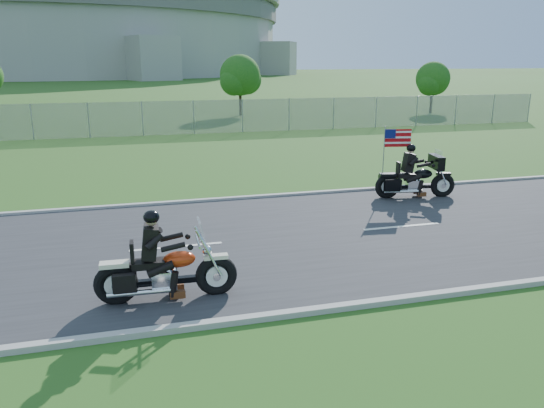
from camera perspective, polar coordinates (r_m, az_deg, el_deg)
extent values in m
plane|color=#2E4D18|center=(13.25, -1.60, -4.01)|extent=(420.00, 420.00, 0.00)
cube|color=#28282B|center=(13.24, -1.60, -3.92)|extent=(120.00, 8.00, 0.04)
cube|color=#9E9B93|center=(17.03, -4.86, 0.53)|extent=(120.00, 0.18, 0.12)
cube|color=#9E9B93|center=(9.65, 4.27, -11.42)|extent=(120.00, 0.18, 0.12)
cube|color=gray|center=(32.39, -19.12, 8.51)|extent=(60.00, 0.03, 2.00)
cylinder|color=#A3A099|center=(183.03, -21.59, 16.08)|extent=(130.00, 130.00, 20.00)
cylinder|color=#605E5B|center=(183.38, -21.81, 18.26)|extent=(132.00, 132.00, 4.00)
cylinder|color=#382316|center=(43.20, -3.43, 11.17)|extent=(0.22, 0.22, 2.52)
sphere|color=#1D5316|center=(43.11, -3.47, 13.67)|extent=(3.20, 3.20, 3.20)
sphere|color=#1D5316|center=(43.72, -2.75, 13.23)|extent=(2.40, 2.40, 2.40)
sphere|color=#1D5316|center=(42.62, -4.10, 13.04)|extent=(2.24, 2.24, 2.24)
cylinder|color=#382316|center=(47.38, 16.76, 10.76)|extent=(0.22, 0.22, 2.24)
sphere|color=#1D5316|center=(47.30, 16.92, 12.78)|extent=(2.80, 2.80, 2.80)
sphere|color=#1D5316|center=(47.96, 17.20, 12.40)|extent=(2.10, 2.10, 2.10)
sphere|color=#1D5316|center=(46.76, 16.59, 12.29)|extent=(1.96, 1.96, 1.96)
torus|color=black|center=(10.23, -6.00, -7.64)|extent=(0.81, 0.23, 0.80)
torus|color=black|center=(10.20, -16.43, -8.29)|extent=(0.81, 0.23, 0.80)
ellipsoid|color=red|center=(10.03, -9.95, -5.86)|extent=(0.62, 0.37, 0.30)
cube|color=black|center=(10.04, -13.17, -6.29)|extent=(0.61, 0.35, 0.13)
cube|color=black|center=(9.90, -13.01, -4.00)|extent=(0.28, 0.44, 0.60)
sphere|color=black|center=(9.75, -12.85, -1.39)|extent=(0.30, 0.30, 0.29)
cube|color=silver|center=(9.89, -7.58, -2.88)|extent=(0.06, 0.50, 0.43)
torus|color=black|center=(18.15, 17.87, 1.93)|extent=(0.83, 0.33, 0.81)
torus|color=black|center=(17.51, 12.29, 1.85)|extent=(0.83, 0.33, 0.81)
ellipsoid|color=black|center=(17.81, 15.94, 3.13)|extent=(0.66, 0.45, 0.30)
cube|color=black|center=(17.62, 14.21, 2.98)|extent=(0.65, 0.43, 0.13)
cube|color=black|center=(17.56, 14.47, 4.34)|extent=(0.33, 0.47, 0.60)
sphere|color=black|center=(17.50, 14.74, 5.84)|extent=(0.34, 0.34, 0.29)
cube|color=black|center=(17.89, 17.27, 4.33)|extent=(0.39, 0.90, 0.44)
cube|color=#B70C11|center=(17.53, 13.38, 6.92)|extent=(0.86, 0.17, 0.57)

